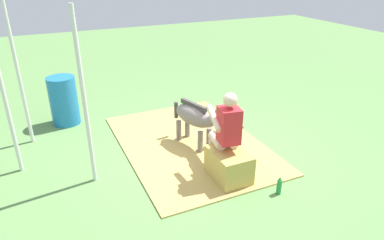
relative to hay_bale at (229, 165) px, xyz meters
The scene contains 10 objects.
ground_plane 0.98m from the hay_bale, ahead, with size 24.00×24.00×0.00m, color #608C4C.
hay_patch 1.23m from the hay_bale, ahead, with size 3.28×2.27×0.02m, color tan.
hay_bale is the anchor object (origin of this frame).
person_seated 0.53m from the hay_bale, ahead, with size 0.70×0.48×1.34m.
pony_standing 1.12m from the hay_bale, ahead, with size 1.31×0.59×0.92m.
soda_bottle 0.76m from the hay_bale, 143.26° to the right, with size 0.07×0.07×0.27m.
water_barrel 3.60m from the hay_bale, 32.60° to the left, with size 0.53×0.53×0.95m, color #1E72B2.
tent_pole_left 2.22m from the hay_bale, 66.21° to the left, with size 0.06×0.06×2.50m, color silver.
tent_pole_right 3.72m from the hay_bale, 46.30° to the left, with size 0.06×0.06×2.50m, color silver.
tent_pole_mid 3.34m from the hay_bale, 61.08° to the left, with size 0.06×0.06×2.50m, color silver.
Camera 1 is at (-4.66, 2.28, 2.96)m, focal length 32.54 mm.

